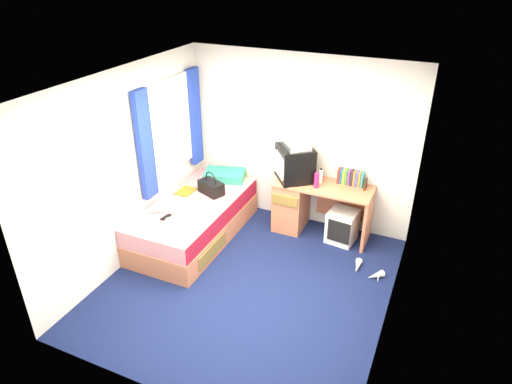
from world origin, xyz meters
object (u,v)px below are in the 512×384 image
at_px(pink_water_bottle, 316,181).
at_px(handbag, 211,187).
at_px(pillow, 225,175).
at_px(storage_cube, 342,226).
at_px(white_heels, 366,271).
at_px(remote_control, 166,217).
at_px(desk, 304,203).
at_px(magazine, 186,191).
at_px(crt_tv, 295,163).
at_px(towel, 200,211).
at_px(picture_frame, 366,184).
at_px(water_bottle, 157,210).
at_px(bed, 194,220).
at_px(aerosol_can, 321,176).
at_px(colour_swatch_fan, 169,220).
at_px(vcr, 296,144).

height_order(pink_water_bottle, handbag, pink_water_bottle).
height_order(pillow, handbag, handbag).
distance_m(storage_cube, white_heels, 0.78).
bearing_deg(remote_control, desk, 52.15).
xyz_separation_m(pink_water_bottle, magazine, (-1.74, -0.47, -0.30)).
height_order(crt_tv, towel, crt_tv).
height_order(picture_frame, water_bottle, picture_frame).
bearing_deg(storage_cube, bed, -151.69).
bearing_deg(aerosol_can, handbag, -159.05).
height_order(crt_tv, water_bottle, crt_tv).
bearing_deg(aerosol_can, bed, -150.14).
relative_size(colour_swatch_fan, remote_control, 1.38).
bearing_deg(crt_tv, pink_water_bottle, 33.96).
distance_m(vcr, aerosol_can, 0.55).
height_order(picture_frame, remote_control, picture_frame).
distance_m(pillow, white_heels, 2.44).
bearing_deg(handbag, magazine, -140.63).
xyz_separation_m(vcr, remote_control, (-1.24, -1.30, -0.71)).
relative_size(pink_water_bottle, white_heels, 0.49).
xyz_separation_m(desk, vcr, (-0.15, 0.00, 0.85)).
bearing_deg(bed, crt_tv, 35.69).
bearing_deg(vcr, magazine, -106.44).
distance_m(magazine, water_bottle, 0.63).
distance_m(bed, aerosol_can, 1.81).
bearing_deg(magazine, picture_frame, 16.57).
xyz_separation_m(storage_cube, vcr, (-0.74, 0.09, 1.03)).
distance_m(crt_tv, aerosol_can, 0.39).
bearing_deg(picture_frame, magazine, -162.33).
height_order(pillow, aerosol_can, aerosol_can).
height_order(crt_tv, colour_swatch_fan, crt_tv).
bearing_deg(towel, water_bottle, -161.66).
xyz_separation_m(magazine, remote_control, (0.15, -0.70, 0.00)).
relative_size(aerosol_can, magazine, 0.67).
relative_size(vcr, magazine, 1.49).
height_order(handbag, colour_swatch_fan, handbag).
bearing_deg(pillow, towel, -79.98).
bearing_deg(water_bottle, pink_water_bottle, 31.98).
relative_size(storage_cube, water_bottle, 2.26).
relative_size(storage_cube, white_heels, 1.13).
relative_size(water_bottle, remote_control, 1.25).
relative_size(vcr, aerosol_can, 2.23).
xyz_separation_m(aerosol_can, colour_swatch_fan, (-1.52, -1.38, -0.30)).
bearing_deg(storage_cube, water_bottle, -145.11).
height_order(handbag, towel, handbag).
bearing_deg(vcr, crt_tv, -92.26).
bearing_deg(water_bottle, storage_cube, 27.82).
height_order(pillow, white_heels, pillow).
height_order(desk, pink_water_bottle, pink_water_bottle).
height_order(water_bottle, remote_control, water_bottle).
height_order(bed, towel, towel).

